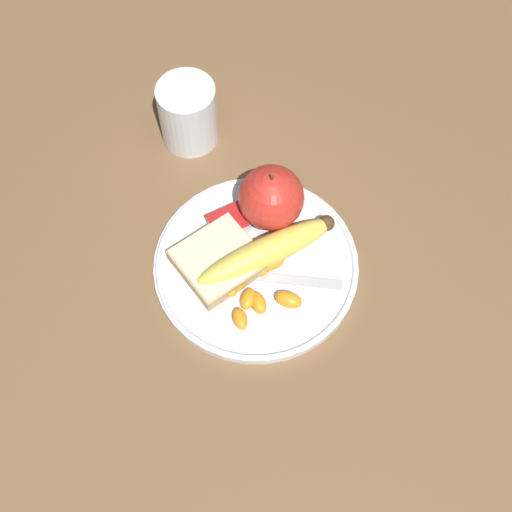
{
  "coord_description": "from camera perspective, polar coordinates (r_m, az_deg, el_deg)",
  "views": [
    {
      "loc": [
        0.19,
        0.36,
        0.81
      ],
      "look_at": [
        0.0,
        0.0,
        0.03
      ],
      "focal_mm": 50.0,
      "sensor_mm": 36.0,
      "label": 1
    }
  ],
  "objects": [
    {
      "name": "jam_packet",
      "position": [
        0.91,
        -2.2,
        2.61
      ],
      "size": [
        0.05,
        0.04,
        0.02
      ],
      "color": "white",
      "rests_on": "plate"
    },
    {
      "name": "plate",
      "position": [
        0.9,
        0.0,
        -0.71
      ],
      "size": [
        0.26,
        0.26,
        0.01
      ],
      "color": "silver",
      "rests_on": "ground_plane"
    },
    {
      "name": "apple",
      "position": [
        0.9,
        1.23,
        4.69
      ],
      "size": [
        0.08,
        0.08,
        0.09
      ],
      "color": "red",
      "rests_on": "plate"
    },
    {
      "name": "orange_segment_0",
      "position": [
        0.86,
        0.2,
        -3.77
      ],
      "size": [
        0.02,
        0.03,
        0.02
      ],
      "color": "orange",
      "rests_on": "plate"
    },
    {
      "name": "orange_segment_3",
      "position": [
        0.88,
        -1.42,
        -2.18
      ],
      "size": [
        0.03,
        0.02,
        0.02
      ],
      "color": "orange",
      "rests_on": "plate"
    },
    {
      "name": "orange_segment_5",
      "position": [
        0.89,
        0.07,
        -0.71
      ],
      "size": [
        0.02,
        0.03,
        0.02
      ],
      "color": "orange",
      "rests_on": "plate"
    },
    {
      "name": "orange_segment_2",
      "position": [
        0.87,
        2.62,
        -3.5
      ],
      "size": [
        0.04,
        0.04,
        0.02
      ],
      "color": "orange",
      "rests_on": "plate"
    },
    {
      "name": "orange_segment_6",
      "position": [
        0.87,
        -0.63,
        -3.46
      ],
      "size": [
        0.03,
        0.03,
        0.02
      ],
      "color": "orange",
      "rests_on": "plate"
    },
    {
      "name": "banana",
      "position": [
        0.88,
        0.85,
        0.46
      ],
      "size": [
        0.19,
        0.04,
        0.04
      ],
      "color": "#E0CC4C",
      "rests_on": "plate"
    },
    {
      "name": "bread_slice",
      "position": [
        0.89,
        -2.99,
        -0.34
      ],
      "size": [
        0.11,
        0.11,
        0.02
      ],
      "color": "tan",
      "rests_on": "plate"
    },
    {
      "name": "orange_segment_7",
      "position": [
        0.87,
        -2.23,
        -2.46
      ],
      "size": [
        0.02,
        0.03,
        0.02
      ],
      "color": "orange",
      "rests_on": "plate"
    },
    {
      "name": "orange_segment_4",
      "position": [
        0.89,
        1.25,
        -0.47
      ],
      "size": [
        0.04,
        0.02,
        0.02
      ],
      "color": "orange",
      "rests_on": "plate"
    },
    {
      "name": "orange_segment_1",
      "position": [
        0.86,
        -1.28,
        -5.06
      ],
      "size": [
        0.02,
        0.03,
        0.02
      ],
      "color": "orange",
      "rests_on": "plate"
    },
    {
      "name": "juice_glass",
      "position": [
        0.99,
        -5.44,
        11.15
      ],
      "size": [
        0.08,
        0.08,
        0.1
      ],
      "color": "silver",
      "rests_on": "ground_plane"
    },
    {
      "name": "ground_plane",
      "position": [
        0.91,
        0.0,
        -0.94
      ],
      "size": [
        3.0,
        3.0,
        0.0
      ],
      "primitive_type": "plane",
      "color": "brown"
    },
    {
      "name": "fork",
      "position": [
        0.89,
        0.09,
        -1.63
      ],
      "size": [
        0.16,
        0.12,
        0.0
      ],
      "rotation": [
        0.0,
        0.0,
        11.96
      ],
      "color": "#B2B2B7",
      "rests_on": "plate"
    }
  ]
}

